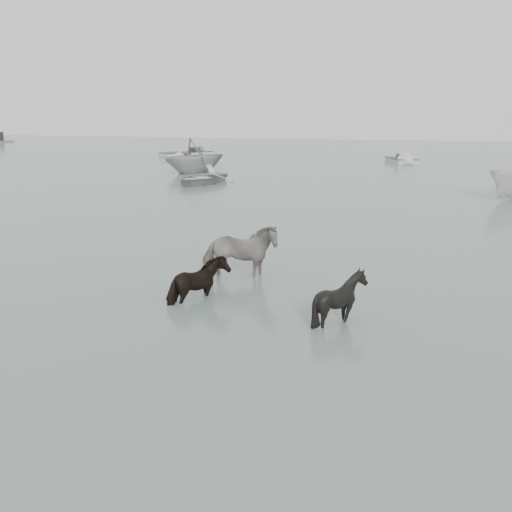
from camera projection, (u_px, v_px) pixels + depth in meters
name	position (u px, v px, depth m)	size (l,w,h in m)	color
ground	(269.00, 299.00, 13.08)	(140.00, 140.00, 0.00)	slate
pony_pinto	(239.00, 246.00, 14.55)	(0.90, 1.97, 1.66)	black
pony_dark	(199.00, 272.00, 12.89)	(1.29, 1.10, 1.30)	black
pony_black	(340.00, 292.00, 11.52)	(1.03, 1.16, 1.27)	black
rowboat_lead	(201.00, 176.00, 33.04)	(2.96, 4.15, 0.86)	#ACACA7
rowboat_trail	(195.00, 154.00, 38.44)	(4.01, 4.65, 2.45)	#A7A9A7
skiff_outer	(196.00, 157.00, 46.79)	(5.57, 1.60, 0.75)	#AAAAA6
skiff_mid	(401.00, 158.00, 45.60)	(4.54, 1.60, 0.75)	#A9ACA9
skiff_far	(187.00, 152.00, 52.25)	(6.80, 1.60, 0.75)	#A9ABA8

